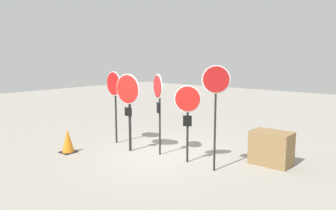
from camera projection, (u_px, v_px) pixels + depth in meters
name	position (u px, v px, depth m)	size (l,w,h in m)	color
ground_plane	(160.00, 154.00, 9.78)	(40.00, 40.00, 0.00)	gray
stop_sign_0	(114.00, 90.00, 10.76)	(0.80, 0.17, 2.40)	black
stop_sign_1	(128.00, 97.00, 9.82)	(0.91, 0.16, 2.37)	black
stop_sign_2	(158.00, 94.00, 9.43)	(0.62, 0.37, 2.38)	black
stop_sign_3	(188.00, 106.00, 8.76)	(0.64, 0.39, 2.13)	black
stop_sign_4	(216.00, 90.00, 8.01)	(0.60, 0.41, 2.68)	black
traffic_cone_0	(68.00, 141.00, 9.88)	(0.44, 0.44, 0.72)	black
storage_crate	(271.00, 148.00, 8.77)	(1.04, 0.69, 0.90)	olive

